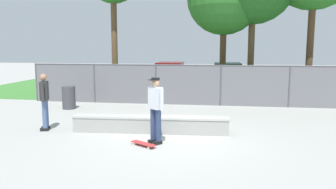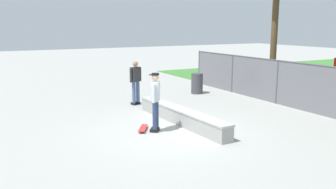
{
  "view_description": "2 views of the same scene",
  "coord_description": "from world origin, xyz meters",
  "px_view_note": "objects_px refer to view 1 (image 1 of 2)",
  "views": [
    {
      "loc": [
        1.29,
        -9.34,
        2.69
      ],
      "look_at": [
        -0.19,
        0.74,
        1.2
      ],
      "focal_mm": 35.54,
      "sensor_mm": 36.0,
      "label": 1
    },
    {
      "loc": [
        9.18,
        -5.23,
        3.27
      ],
      "look_at": [
        -0.88,
        0.19,
        1.01
      ],
      "focal_mm": 37.72,
      "sensor_mm": 36.0,
      "label": 2
    }
  ],
  "objects_px": {
    "skateboarder": "(156,107)",
    "bystander": "(45,99)",
    "concrete_ledge": "(150,124)",
    "car_green": "(227,76)",
    "car_red": "(170,75)",
    "trash_bin": "(69,98)",
    "skateboard": "(143,144)"
  },
  "relations": [
    {
      "from": "skateboarder",
      "to": "bystander",
      "type": "relative_size",
      "value": 1.01
    },
    {
      "from": "concrete_ledge",
      "to": "car_green",
      "type": "height_order",
      "value": "car_green"
    },
    {
      "from": "concrete_ledge",
      "to": "bystander",
      "type": "height_order",
      "value": "bystander"
    },
    {
      "from": "car_red",
      "to": "trash_bin",
      "type": "bearing_deg",
      "value": -114.18
    },
    {
      "from": "skateboard",
      "to": "trash_bin",
      "type": "relative_size",
      "value": 0.8
    },
    {
      "from": "car_red",
      "to": "trash_bin",
      "type": "height_order",
      "value": "car_red"
    },
    {
      "from": "skateboarder",
      "to": "car_red",
      "type": "xyz_separation_m",
      "value": [
        -1.29,
        11.98,
        -0.19
      ]
    },
    {
      "from": "car_green",
      "to": "bystander",
      "type": "relative_size",
      "value": 2.32
    },
    {
      "from": "skateboarder",
      "to": "skateboard",
      "type": "relative_size",
      "value": 2.36
    },
    {
      "from": "skateboarder",
      "to": "car_green",
      "type": "bearing_deg",
      "value": 79.14
    },
    {
      "from": "skateboarder",
      "to": "bystander",
      "type": "bearing_deg",
      "value": 165.84
    },
    {
      "from": "skateboard",
      "to": "bystander",
      "type": "bearing_deg",
      "value": 160.23
    },
    {
      "from": "bystander",
      "to": "trash_bin",
      "type": "height_order",
      "value": "bystander"
    },
    {
      "from": "trash_bin",
      "to": "skateboarder",
      "type": "bearing_deg",
      "value": -44.36
    },
    {
      "from": "car_green",
      "to": "car_red",
      "type": "bearing_deg",
      "value": 179.42
    },
    {
      "from": "skateboard",
      "to": "bystander",
      "type": "xyz_separation_m",
      "value": [
        -3.49,
        1.25,
        0.94
      ]
    },
    {
      "from": "concrete_ledge",
      "to": "skateboard",
      "type": "bearing_deg",
      "value": -86.01
    },
    {
      "from": "concrete_ledge",
      "to": "trash_bin",
      "type": "relative_size",
      "value": 4.99
    },
    {
      "from": "concrete_ledge",
      "to": "car_red",
      "type": "xyz_separation_m",
      "value": [
        -0.91,
        10.85,
        0.57
      ]
    },
    {
      "from": "car_green",
      "to": "bystander",
      "type": "xyz_separation_m",
      "value": [
        -6.06,
        -10.99,
        0.17
      ]
    },
    {
      "from": "skateboarder",
      "to": "skateboard",
      "type": "distance_m",
      "value": 1.04
    },
    {
      "from": "skateboarder",
      "to": "skateboard",
      "type": "xyz_separation_m",
      "value": [
        -0.29,
        -0.3,
        -0.96
      ]
    },
    {
      "from": "skateboard",
      "to": "concrete_ledge",
      "type": "bearing_deg",
      "value": 93.99
    },
    {
      "from": "concrete_ledge",
      "to": "trash_bin",
      "type": "xyz_separation_m",
      "value": [
        -4.25,
        3.4,
        0.22
      ]
    },
    {
      "from": "concrete_ledge",
      "to": "skateboarder",
      "type": "xyz_separation_m",
      "value": [
        0.38,
        -1.13,
        0.77
      ]
    },
    {
      "from": "skateboard",
      "to": "car_red",
      "type": "relative_size",
      "value": 0.19
    },
    {
      "from": "concrete_ledge",
      "to": "car_green",
      "type": "bearing_deg",
      "value": 76.1
    },
    {
      "from": "car_red",
      "to": "trash_bin",
      "type": "distance_m",
      "value": 8.17
    },
    {
      "from": "concrete_ledge",
      "to": "skateboarder",
      "type": "bearing_deg",
      "value": -71.19
    },
    {
      "from": "skateboarder",
      "to": "bystander",
      "type": "xyz_separation_m",
      "value": [
        -3.77,
        0.95,
        -0.02
      ]
    },
    {
      "from": "skateboarder",
      "to": "skateboard",
      "type": "bearing_deg",
      "value": -133.37
    },
    {
      "from": "bystander",
      "to": "trash_bin",
      "type": "bearing_deg",
      "value": 103.55
    }
  ]
}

